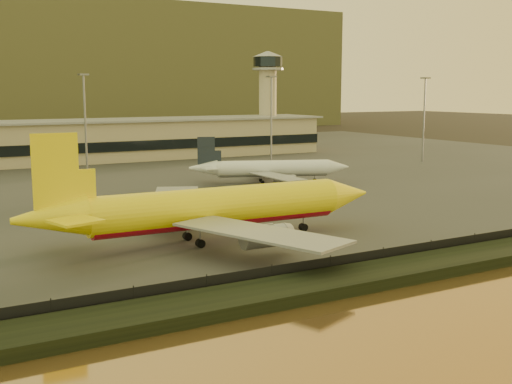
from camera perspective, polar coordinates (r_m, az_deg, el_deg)
ground at (r=90.27m, az=4.85°, el=-4.93°), size 900.00×900.00×0.00m
embankment at (r=77.13m, az=12.02°, el=-6.99°), size 320.00×7.00×1.40m
tarmac at (r=175.81m, az=-12.83°, el=1.73°), size 320.00×220.00×0.20m
perimeter_fence at (r=79.89m, az=10.13°, el=-5.93°), size 300.00×0.05×2.20m
terminal_building at (r=201.53m, az=-19.37°, el=4.10°), size 202.00×25.00×12.60m
control_tower at (r=235.82m, az=1.05°, el=9.00°), size 11.20×11.20×35.50m
apron_light_masts at (r=160.92m, az=-5.80°, el=6.83°), size 152.20×12.20×25.40m
dhl_cargo_jet at (r=91.67m, az=-3.92°, el=-1.47°), size 54.37×53.36×16.27m
white_narrowbody_jet at (r=150.85m, az=1.27°, el=2.07°), size 36.71×34.68×10.97m
gse_vehicle_yellow at (r=111.03m, az=-0.64°, el=-1.70°), size 4.06×2.41×1.71m
gse_vehicle_white at (r=116.11m, az=-15.96°, el=-1.55°), size 4.35×2.54×1.84m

